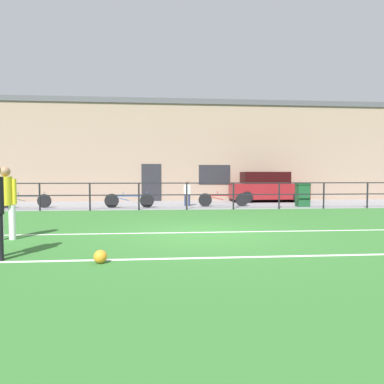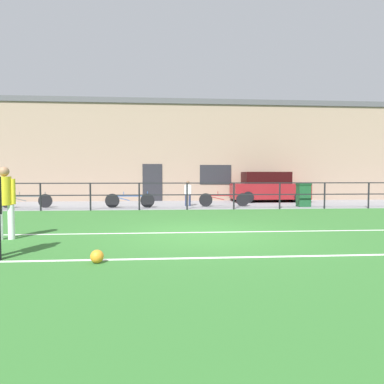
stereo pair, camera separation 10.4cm
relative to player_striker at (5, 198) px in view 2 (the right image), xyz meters
name	(u,v)px [view 2 (the right image)]	position (x,y,z in m)	size (l,w,h in m)	color
ground	(202,234)	(4.48, 0.45, -0.95)	(60.00, 44.00, 0.04)	#33702D
field_line_touchline	(201,232)	(4.48, 0.62, -0.93)	(36.00, 0.11, 0.00)	white
field_line_hash	(217,258)	(4.48, -2.07, -0.93)	(36.00, 0.11, 0.00)	white
pavement_strip	(184,205)	(4.48, 8.95, -0.92)	(48.00, 5.00, 0.02)	gray
perimeter_fence	(187,192)	(4.48, 6.45, -0.18)	(36.07, 0.07, 1.15)	black
clubhouse_facade	(181,151)	(4.48, 12.65, 1.97)	(28.00, 2.56, 5.77)	gray
player_striker	(5,198)	(0.00, 0.00, 0.00)	(0.44, 0.29, 1.63)	white
soccer_ball_match	(97,256)	(2.47, -2.28, -0.82)	(0.22, 0.22, 0.22)	orange
spectator_child	(188,192)	(4.62, 8.03, -0.24)	(0.31, 0.21, 1.17)	#232D4C
parked_car_red	(268,188)	(9.19, 10.42, -0.14)	(4.09, 1.82, 1.63)	maroon
bicycle_parked_0	(224,199)	(6.27, 7.65, -0.58)	(2.33, 0.04, 0.72)	black
bicycle_parked_1	(26,201)	(-2.57, 7.65, -0.59)	(2.24, 0.04, 0.71)	black
bicycle_parked_2	(130,200)	(2.00, 7.35, -0.58)	(2.17, 0.04, 0.73)	black
trash_bin_0	(303,195)	(9.90, 7.33, -0.37)	(0.58, 0.49, 1.07)	#194C28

